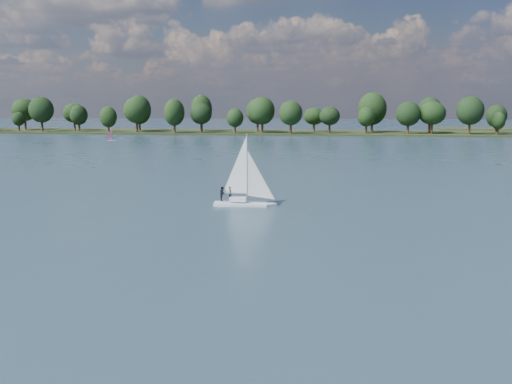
% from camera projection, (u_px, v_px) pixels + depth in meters
% --- Properties ---
extents(ground, '(700.00, 700.00, 0.00)m').
position_uv_depth(ground, '(326.00, 159.00, 125.47)').
color(ground, '#233342').
rests_on(ground, ground).
extents(far_shore, '(660.00, 40.00, 1.50)m').
position_uv_depth(far_shore, '(330.00, 134.00, 235.16)').
color(far_shore, black).
rests_on(far_shore, ground).
extents(sailboat, '(6.95, 2.42, 8.98)m').
position_uv_depth(sailboat, '(241.00, 185.00, 67.85)').
color(sailboat, white).
rests_on(sailboat, ground).
extents(dinghy_pink, '(3.02, 2.52, 4.59)m').
position_uv_depth(dinghy_pink, '(111.00, 137.00, 189.18)').
color(dinghy_pink, white).
rests_on(dinghy_pink, ground).
extents(treeline, '(563.36, 74.00, 18.09)m').
position_uv_depth(treeline, '(295.00, 114.00, 231.77)').
color(treeline, black).
rests_on(treeline, ground).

